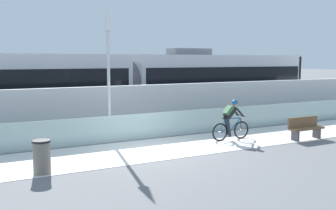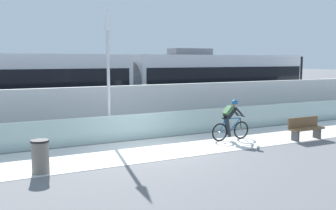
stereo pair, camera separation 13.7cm
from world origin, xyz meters
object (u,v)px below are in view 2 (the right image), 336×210
object	(u,v)px
tram	(128,84)
lamp_post_antenna	(108,57)
cyclist_on_bike	(231,120)
trash_bin	(40,157)
bench	(305,128)

from	to	relation	value
tram	lamp_post_antenna	world-z (taller)	lamp_post_antenna
cyclist_on_bike	trash_bin	bearing A→B (deg)	-170.56
tram	trash_bin	world-z (taller)	tram
cyclist_on_bike	lamp_post_antenna	size ratio (longest dim) A/B	0.34
bench	cyclist_on_bike	bearing A→B (deg)	154.90
tram	bench	distance (m)	9.32
tram	trash_bin	size ratio (longest dim) A/B	23.50
tram	cyclist_on_bike	bearing A→B (deg)	-77.05
bench	tram	bearing A→B (deg)	117.94
lamp_post_antenna	bench	world-z (taller)	lamp_post_antenna
cyclist_on_bike	bench	world-z (taller)	cyclist_on_bike
tram	trash_bin	distance (m)	10.14
bench	lamp_post_antenna	bearing A→B (deg)	153.96
lamp_post_antenna	cyclist_on_bike	bearing A→B (deg)	-26.62
tram	lamp_post_antenna	distance (m)	5.61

